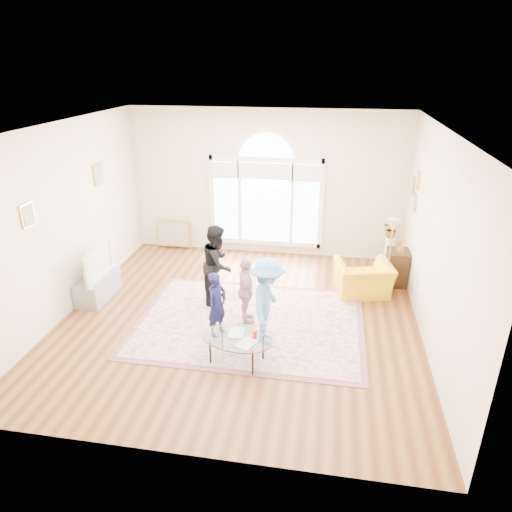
% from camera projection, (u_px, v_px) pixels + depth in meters
% --- Properties ---
extents(ground, '(6.00, 6.00, 0.00)m').
position_uv_depth(ground, '(240.00, 318.00, 7.87)').
color(ground, '#542C15').
rests_on(ground, ground).
extents(room_shell, '(6.00, 6.00, 6.00)m').
position_uv_depth(room_shell, '(265.00, 188.00, 9.80)').
color(room_shell, beige).
rests_on(room_shell, ground).
extents(area_rug, '(3.60, 2.60, 0.02)m').
position_uv_depth(area_rug, '(250.00, 322.00, 7.73)').
color(area_rug, beige).
rests_on(area_rug, ground).
extents(rug_border, '(3.80, 2.80, 0.01)m').
position_uv_depth(rug_border, '(250.00, 322.00, 7.73)').
color(rug_border, '#804E51').
rests_on(rug_border, ground).
extents(tv_console, '(0.45, 1.00, 0.42)m').
position_uv_depth(tv_console, '(98.00, 287.00, 8.47)').
color(tv_console, gray).
rests_on(tv_console, ground).
extents(television, '(0.17, 1.03, 0.59)m').
position_uv_depth(television, '(95.00, 263.00, 8.27)').
color(television, black).
rests_on(television, tv_console).
extents(coffee_table, '(1.19, 0.90, 0.54)m').
position_uv_depth(coffee_table, '(237.00, 339.00, 6.58)').
color(coffee_table, silver).
rests_on(coffee_table, ground).
extents(armchair, '(1.15, 1.05, 0.64)m').
position_uv_depth(armchair, '(363.00, 279.00, 8.55)').
color(armchair, yellow).
rests_on(armchair, ground).
extents(side_cabinet, '(0.40, 0.50, 0.70)m').
position_uv_depth(side_cabinet, '(397.00, 267.00, 8.95)').
color(side_cabinet, black).
rests_on(side_cabinet, ground).
extents(floor_lamp, '(0.32, 0.32, 1.51)m').
position_uv_depth(floor_lamp, '(392.00, 231.00, 8.15)').
color(floor_lamp, black).
rests_on(floor_lamp, ground).
extents(plant_pedestal, '(0.20, 0.20, 0.70)m').
position_uv_depth(plant_pedestal, '(389.00, 253.00, 9.61)').
color(plant_pedestal, white).
rests_on(plant_pedestal, ground).
extents(potted_plant, '(0.43, 0.40, 0.39)m').
position_uv_depth(potted_plant, '(392.00, 229.00, 9.39)').
color(potted_plant, '#33722D').
rests_on(potted_plant, plant_pedestal).
extents(leaning_picture, '(0.80, 0.14, 0.62)m').
position_uv_depth(leaning_picture, '(175.00, 247.00, 10.82)').
color(leaning_picture, tan).
rests_on(leaning_picture, ground).
extents(child_navy, '(0.40, 0.47, 1.09)m').
position_uv_depth(child_navy, '(217.00, 305.00, 7.16)').
color(child_navy, '#13153D').
rests_on(child_navy, area_rug).
extents(child_black, '(0.57, 0.72, 1.45)m').
position_uv_depth(child_black, '(218.00, 264.00, 8.14)').
color(child_black, black).
rests_on(child_black, area_rug).
extents(child_pink, '(0.46, 0.73, 1.16)m').
position_uv_depth(child_pink, '(246.00, 291.00, 7.51)').
color(child_pink, '#D295AD').
rests_on(child_pink, area_rug).
extents(child_blue, '(0.56, 0.93, 1.41)m').
position_uv_depth(child_blue, '(267.00, 302.00, 6.93)').
color(child_blue, '#5E9BDA').
rests_on(child_blue, area_rug).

